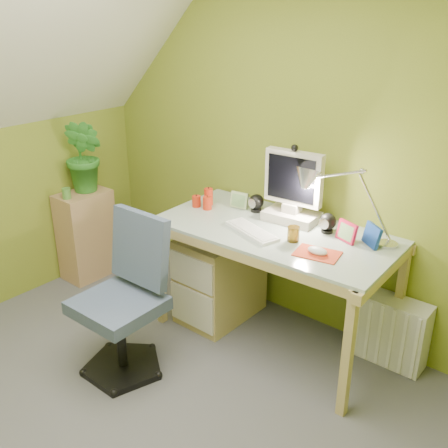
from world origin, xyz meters
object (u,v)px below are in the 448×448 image
Objects in this scene: desk_lamp at (361,187)px; side_ledge at (87,235)px; potted_plant at (85,156)px; task_chair at (118,303)px; radiator at (391,331)px; desk at (273,285)px; monitor at (294,179)px.

side_ledge is (-2.13, -0.41, -0.77)m from desk_lamp.
side_ledge is 1.24× the size of potted_plant.
desk_lamp reaches higher than potted_plant.
desk_lamp is at bearing 46.44° from task_chair.
radiator is (2.37, 0.46, -0.79)m from potted_plant.
desk is 2.31× the size of desk_lamp.
desk_lamp is at bearing -160.63° from radiator.
task_chair is (1.17, -0.63, 0.12)m from side_ledge.
monitor is 0.59× the size of task_chair.
monitor is 1.31m from task_chair.
monitor reaches higher than desk.
potted_plant is at bearing 148.28° from task_chair.
desk is 2.58× the size of potted_plant.
desk_lamp is 1.48× the size of radiator.
desk is at bearing -159.53° from radiator.
side_ledge is at bearing -174.59° from desk.
potted_plant is (-1.66, -0.18, 0.61)m from desk.
desk is at bearing 58.52° from task_chair.
desk_lamp is (0.45, 0.18, 0.73)m from desk.
radiator is (1.22, 1.14, -0.26)m from task_chair.
task_chair is at bearing -28.37° from side_ledge.
side_ledge is 2.45m from radiator.
monitor is 0.96× the size of potted_plant.
desk is at bearing -95.91° from monitor.
side_ledge is at bearing -112.15° from potted_plant.
side_ledge is at bearing -172.09° from monitor.
radiator is (0.26, 0.10, -0.91)m from desk_lamp.
desk_lamp reaches higher than side_ledge.
potted_plant is at bearing -173.56° from monitor.
potted_plant is 1.44m from task_chair.
potted_plant is at bearing 67.85° from side_ledge.
side_ledge is 1.64× the size of radiator.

